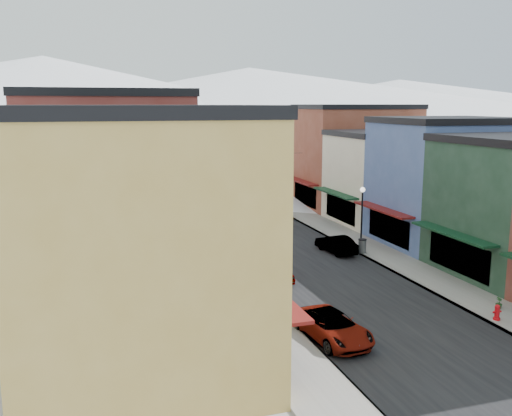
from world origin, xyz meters
TOP-DOWN VIEW (x-y plane):
  - ground at (0.00, 0.00)m, footprint 600.00×600.00m
  - road at (0.00, 60.00)m, footprint 10.00×160.00m
  - sidewalk_left at (-6.60, 60.00)m, footprint 3.20×160.00m
  - sidewalk_right at (6.60, 60.00)m, footprint 3.20×160.00m
  - curb_left at (-5.05, 60.00)m, footprint 0.10×160.00m
  - curb_right at (5.05, 60.00)m, footprint 0.10×160.00m
  - bldg_l_yellow at (-13.19, 4.00)m, footprint 11.30×8.70m
  - bldg_l_cream at (-13.19, 12.50)m, footprint 11.30×8.20m
  - bldg_l_brick_near at (-13.69, 20.50)m, footprint 12.30×8.20m
  - bldg_l_grayblue at (-13.19, 29.00)m, footprint 11.30×9.20m
  - bldg_l_brick_far at (-14.19, 38.00)m, footprint 13.30×9.20m
  - bldg_l_tan at (-13.19, 48.00)m, footprint 11.30×11.20m
  - bldg_r_blue at (13.19, 21.00)m, footprint 11.30×9.20m
  - bldg_r_cream at (13.69, 30.00)m, footprint 12.30×9.20m
  - bldg_r_brick_far at (14.19, 39.00)m, footprint 13.30×9.20m
  - bldg_r_tan at (13.19, 49.00)m, footprint 11.30×11.20m
  - distant_blocks at (0.00, 83.00)m, footprint 34.00×55.00m
  - mountain_ridge at (-19.47, 277.18)m, footprint 670.00×340.00m
  - overhead_cables at (0.00, 47.50)m, footprint 16.40×15.04m
  - car_white_suv at (-3.89, 5.42)m, footprint 2.92×5.30m
  - car_silver_sedan at (-3.50, 15.65)m, footprint 2.02×4.26m
  - car_dark_hatch at (-3.50, 32.03)m, footprint 1.68×4.47m
  - car_silver_wagon at (-4.30, 38.65)m, footprint 2.14×4.91m
  - car_green_sedan at (3.50, 20.82)m, footprint 1.98×4.40m
  - car_gray_suv at (4.02, 35.77)m, footprint 1.84×4.04m
  - car_black_sedan at (3.52, 46.77)m, footprint 2.22×5.04m
  - car_lane_silver at (-0.85, 53.19)m, footprint 1.68×4.12m
  - car_lane_white at (2.15, 71.47)m, footprint 2.70×5.00m
  - fire_hydrant at (5.53, 4.95)m, footprint 0.50×0.38m
  - trash_can at (5.20, 19.68)m, footprint 0.64×0.64m
  - streetlamp_near at (5.87, 21.20)m, footprint 0.41×0.41m
  - streetlamp_far at (5.20, 53.46)m, footprint 0.35×0.35m
  - planter_far at (6.83, 6.36)m, footprint 0.45×0.45m
  - snow_pile_near at (-4.28, 18.08)m, footprint 2.45×2.71m
  - snow_pile_mid at (-4.88, 31.42)m, footprint 2.62×2.81m
  - snow_pile_far at (-4.88, 37.62)m, footprint 2.42×2.69m

SIDE VIEW (x-z plane):
  - ground at x=0.00m, z-range 0.00..0.00m
  - road at x=0.00m, z-range 0.00..0.01m
  - sidewalk_left at x=-6.60m, z-range 0.00..0.15m
  - sidewalk_right at x=6.60m, z-range 0.00..0.15m
  - curb_left at x=-5.05m, z-range 0.00..0.15m
  - curb_right at x=5.05m, z-range 0.00..0.15m
  - planter_far at x=6.83m, z-range 0.15..0.80m
  - snow_pile_far at x=-4.88m, z-range -0.02..1.00m
  - snow_pile_near at x=-4.28m, z-range -0.02..1.01m
  - snow_pile_mid at x=-4.88m, z-range -0.02..1.08m
  - fire_hydrant at x=5.53m, z-range 0.11..0.96m
  - car_lane_white at x=2.15m, z-range 0.00..1.33m
  - car_gray_suv at x=4.02m, z-range 0.00..1.34m
  - car_green_sedan at x=3.50m, z-range 0.00..1.40m
  - car_lane_silver at x=-0.85m, z-range 0.00..1.40m
  - car_silver_wagon at x=-4.30m, z-range 0.00..1.40m
  - car_white_suv at x=-3.89m, z-range 0.00..1.41m
  - car_silver_sedan at x=-3.50m, z-range 0.00..1.41m
  - trash_can at x=5.20m, z-range 0.16..1.25m
  - car_black_sedan at x=3.52m, z-range 0.00..1.44m
  - car_dark_hatch at x=-3.50m, z-range 0.00..1.46m
  - streetlamp_far at x=5.20m, z-range 0.69..4.84m
  - streetlamp_near at x=5.87m, z-range 0.79..5.71m
  - distant_blocks at x=0.00m, z-range 0.00..8.00m
  - bldg_r_cream at x=13.69m, z-range 0.01..9.01m
  - bldg_l_grayblue at x=-13.19m, z-range 0.01..9.01m
  - bldg_r_tan at x=13.19m, z-range 0.01..9.51m
  - bldg_l_cream at x=-13.19m, z-range 0.01..9.51m
  - bldg_l_tan at x=-13.19m, z-range 0.01..10.01m
  - bldg_r_blue at x=13.19m, z-range 0.01..10.51m
  - bldg_l_brick_far at x=-14.19m, z-range 0.01..11.01m
  - bldg_r_brick_far at x=14.19m, z-range 0.01..11.51m
  - bldg_l_yellow at x=-13.19m, z-range 0.01..11.51m
  - overhead_cables at x=0.00m, z-range 6.18..6.22m
  - bldg_l_brick_near at x=-13.69m, z-range 0.01..12.51m
  - mountain_ridge at x=-19.47m, z-range -2.64..31.36m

